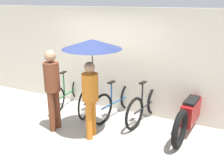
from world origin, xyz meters
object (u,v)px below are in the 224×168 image
Objects in this scene: parked_bicycle_1 at (92,95)px; parked_bicycle_2 at (117,101)px; motorcycle at (190,113)px; parked_bicycle_3 at (145,105)px; parked_bicycle_0 at (69,92)px; pedestrian_center at (91,59)px; pedestrian_leading at (52,84)px.

parked_bicycle_2 is (0.71, -0.07, 0.00)m from parked_bicycle_1.
parked_bicycle_1 is at bearing 93.90° from motorcycle.
parked_bicycle_2 is 1.71m from motorcycle.
motorcycle is at bearing -78.79° from parked_bicycle_2.
parked_bicycle_2 reaches higher than motorcycle.
parked_bicycle_1 is 1.42m from parked_bicycle_3.
parked_bicycle_2 reaches higher than parked_bicycle_1.
motorcycle is at bearing -94.99° from parked_bicycle_0.
parked_bicycle_2 is at bearing 102.75° from parked_bicycle_3.
parked_bicycle_2 is 1.60m from pedestrian_center.
parked_bicycle_3 is 0.78× the size of motorcycle.
pedestrian_leading is 0.88× the size of pedestrian_center.
parked_bicycle_3 is 1.01m from motorcycle.
pedestrian_leading reaches higher than parked_bicycle_0.
parked_bicycle_2 is 0.82× the size of motorcycle.
pedestrian_center is at bearing -159.59° from parked_bicycle_1.
parked_bicycle_0 is 2.13m from parked_bicycle_3.
pedestrian_center is (1.35, -1.07, 1.25)m from parked_bicycle_0.
parked_bicycle_3 is (1.42, -0.03, 0.00)m from parked_bicycle_1.
parked_bicycle_2 is at bearing -95.92° from parked_bicycle_0.
parked_bicycle_0 is 0.79× the size of motorcycle.
pedestrian_leading reaches higher than parked_bicycle_1.
parked_bicycle_3 is at bearing 48.44° from pedestrian_center.
motorcycle is (1.78, 0.99, -1.19)m from pedestrian_center.
motorcycle is (1.00, -0.06, 0.04)m from parked_bicycle_3.
pedestrian_leading is 0.80× the size of motorcycle.
parked_bicycle_3 reaches higher than motorcycle.
motorcycle is (2.64, 1.15, -0.60)m from pedestrian_leading.
parked_bicycle_3 is at bearing -74.91° from parked_bicycle_2.
pedestrian_center reaches higher than parked_bicycle_0.
parked_bicycle_1 is at bearing 98.26° from parked_bicycle_3.
parked_bicycle_3 is 1.80m from pedestrian_center.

